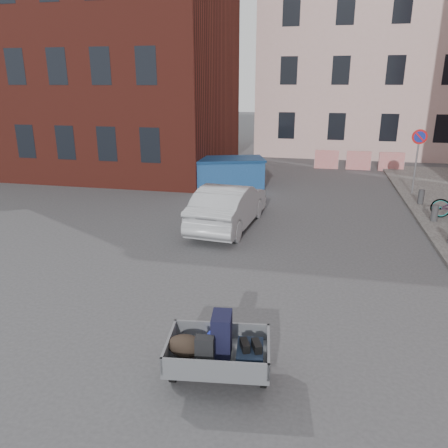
# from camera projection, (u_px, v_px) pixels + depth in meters

# --- Properties ---
(ground) EXTENTS (120.00, 120.00, 0.00)m
(ground) POSITION_uv_depth(u_px,v_px,m) (225.00, 277.00, 10.78)
(ground) COLOR #38383A
(ground) RESTS_ON ground
(building_brick) EXTENTS (12.00, 10.00, 14.00)m
(building_brick) POSITION_uv_depth(u_px,v_px,m) (108.00, 32.00, 22.48)
(building_brick) COLOR #591E16
(building_brick) RESTS_ON ground
(building_pink) EXTENTS (16.00, 8.00, 14.00)m
(building_pink) POSITION_uv_depth(u_px,v_px,m) (389.00, 42.00, 27.81)
(building_pink) COLOR #CCA59D
(building_pink) RESTS_ON ground
(far_building) EXTENTS (6.00, 6.00, 8.00)m
(far_building) POSITION_uv_depth(u_px,v_px,m) (34.00, 89.00, 34.00)
(far_building) COLOR maroon
(far_building) RESTS_ON ground
(no_parking_sign) EXTENTS (0.60, 0.09, 2.65)m
(no_parking_sign) POSITION_uv_depth(u_px,v_px,m) (418.00, 148.00, 17.75)
(no_parking_sign) COLOR gray
(no_parking_sign) RESTS_ON sidewalk
(barriers) EXTENTS (4.70, 0.18, 1.00)m
(barriers) POSITION_uv_depth(u_px,v_px,m) (358.00, 161.00, 23.70)
(barriers) COLOR red
(barriers) RESTS_ON ground
(trailer) EXTENTS (1.72, 1.89, 1.20)m
(trailer) POSITION_uv_depth(u_px,v_px,m) (218.00, 350.00, 6.83)
(trailer) COLOR black
(trailer) RESTS_ON ground
(dumpster) EXTENTS (3.56, 2.58, 1.34)m
(dumpster) POSITION_uv_depth(u_px,v_px,m) (228.00, 173.00, 19.66)
(dumpster) COLOR #1D4B8A
(dumpster) RESTS_ON ground
(silver_car) EXTENTS (1.96, 4.51, 1.44)m
(silver_car) POSITION_uv_depth(u_px,v_px,m) (229.00, 206.00, 14.30)
(silver_car) COLOR #9FA2A6
(silver_car) RESTS_ON ground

